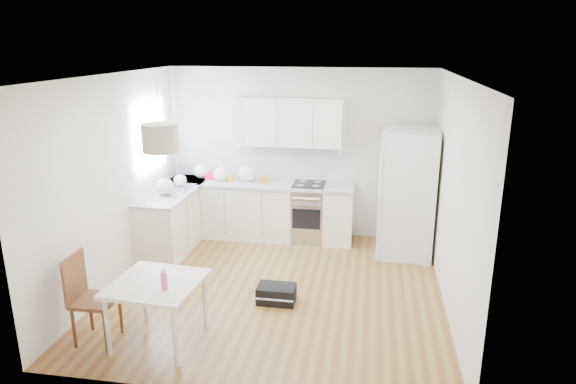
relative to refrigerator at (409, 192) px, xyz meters
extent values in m
plane|color=brown|center=(-1.71, -1.54, -0.94)|extent=(4.20, 4.20, 0.00)
plane|color=white|center=(-1.71, -1.54, 1.76)|extent=(4.20, 4.20, 0.00)
plane|color=white|center=(-1.71, 0.56, 0.41)|extent=(4.20, 0.00, 4.20)
plane|color=white|center=(-3.81, -1.54, 0.41)|extent=(0.00, 4.20, 4.20)
plane|color=white|center=(0.39, -1.54, 0.41)|extent=(0.00, 4.20, 4.20)
cube|color=#BFE0F9|center=(-3.80, -0.39, 0.81)|extent=(0.02, 1.00, 1.00)
cube|color=white|center=(-2.31, 0.26, -0.50)|extent=(3.00, 0.60, 0.88)
cube|color=white|center=(-3.51, -0.34, -0.50)|extent=(0.60, 1.80, 0.88)
cube|color=#ADAFB2|center=(-2.31, 0.26, -0.04)|extent=(3.02, 0.64, 0.04)
cube|color=#ADAFB2|center=(-3.51, -0.34, -0.04)|extent=(0.64, 1.82, 0.04)
cube|color=white|center=(-2.31, 0.55, 0.27)|extent=(3.00, 0.01, 0.58)
cube|color=white|center=(-3.81, -0.34, 0.27)|extent=(0.01, 1.80, 0.58)
cube|color=white|center=(-1.86, 0.40, 0.94)|extent=(1.70, 0.32, 0.75)
cube|color=beige|center=(-2.71, -2.92, -0.26)|extent=(0.95, 0.95, 0.04)
cylinder|color=white|center=(-3.11, -3.25, -0.61)|extent=(0.05, 0.05, 0.65)
cylinder|color=white|center=(-2.37, -3.31, -0.61)|extent=(0.05, 0.05, 0.65)
cylinder|color=white|center=(-3.05, -2.52, -0.61)|extent=(0.05, 0.05, 0.65)
cylinder|color=white|center=(-2.31, -2.58, -0.61)|extent=(0.05, 0.05, 0.65)
cylinder|color=#F64480|center=(-2.56, -3.06, -0.13)|extent=(0.08, 0.08, 0.23)
cube|color=black|center=(-1.64, -1.87, -0.83)|extent=(0.46, 0.30, 0.21)
cylinder|color=#BAAB8F|center=(-2.61, -2.79, 1.24)|extent=(0.43, 0.43, 0.28)
ellipsoid|color=white|center=(-3.31, 0.36, 0.09)|extent=(0.25, 0.21, 0.22)
ellipsoid|color=white|center=(-2.95, 0.25, 0.09)|extent=(0.24, 0.21, 0.22)
ellipsoid|color=white|center=(-2.51, 0.28, 0.11)|extent=(0.29, 0.24, 0.26)
ellipsoid|color=white|center=(-3.48, -0.14, 0.07)|extent=(0.20, 0.17, 0.18)
ellipsoid|color=white|center=(-3.54, -0.60, 0.10)|extent=(0.26, 0.22, 0.23)
cube|color=orange|center=(-2.24, 0.26, 0.03)|extent=(0.17, 0.13, 0.10)
cube|color=orange|center=(-2.81, 0.28, 0.03)|extent=(0.18, 0.17, 0.10)
cube|color=red|center=(-3.13, 0.33, 0.04)|extent=(0.18, 0.12, 0.12)
camera|label=1|loc=(-0.58, -7.45, 2.14)|focal=32.00mm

